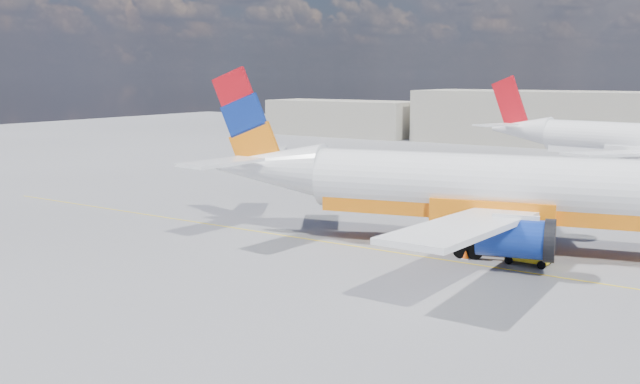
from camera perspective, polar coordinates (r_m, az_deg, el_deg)
The scene contains 6 objects.
ground at distance 40.65m, azimuth 2.48°, elevation -5.48°, with size 240.00×240.00×0.00m, color #5D5D62.
taxi_line at distance 43.17m, azimuth 4.54°, elevation -4.61°, with size 70.00×0.15×0.01m, color yellow.
terminal_annex at distance 124.42m, azimuth 1.79°, elevation 5.94°, with size 26.00×10.00×6.00m, color #A6A08F.
main_jet at distance 43.56m, azimuth 13.76°, elevation 0.21°, with size 36.57×28.01×11.04m.
gse_tug at distance 41.33m, azimuth 16.29°, elevation -4.46°, with size 2.41×1.52×1.69m.
traffic_cone at distance 41.66m, azimuth 11.59°, elevation -4.88°, with size 0.44×0.44×0.61m.
Camera 1 is at (20.17, -33.73, 10.40)m, focal length 40.00 mm.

